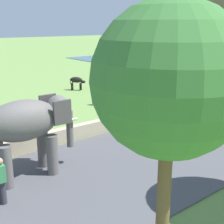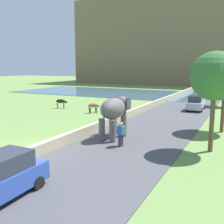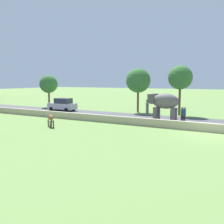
% 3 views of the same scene
% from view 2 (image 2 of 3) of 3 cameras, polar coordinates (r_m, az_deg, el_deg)
% --- Properties ---
extents(ground_plane, '(220.00, 220.00, 0.00)m').
position_cam_2_polar(ground_plane, '(17.38, -17.11, -7.89)').
color(ground_plane, '#6B8E47').
extents(road_surface, '(7.00, 120.00, 0.06)m').
position_cam_2_polar(road_surface, '(32.89, 14.90, 0.49)').
color(road_surface, '#4C4C51').
rests_on(road_surface, ground).
extents(barrier_wall, '(0.40, 110.00, 0.73)m').
position_cam_2_polar(barrier_wall, '(31.95, 7.49, 1.08)').
color(barrier_wall, tan).
rests_on(barrier_wall, ground).
extents(lake, '(36.00, 18.00, 0.08)m').
position_cam_2_polar(lake, '(54.26, -1.44, 4.36)').
color(lake, '#426B84').
rests_on(lake, ground).
extents(hill_distant, '(64.00, 28.00, 25.46)m').
position_cam_2_polar(hill_distant, '(87.73, 15.72, 14.37)').
color(hill_distant, '#7F6B4C').
rests_on(hill_distant, ground).
extents(elephant, '(1.46, 3.47, 2.99)m').
position_cam_2_polar(elephant, '(18.82, 0.55, 0.26)').
color(elephant, '#605B5B').
rests_on(elephant, ground).
extents(person_beside_elephant, '(0.36, 0.22, 1.63)m').
position_cam_2_polar(person_beside_elephant, '(17.11, 2.12, -4.71)').
color(person_beside_elephant, '#33333D').
rests_on(person_beside_elephant, ground).
extents(person_trailing, '(0.36, 0.22, 1.63)m').
position_cam_2_polar(person_trailing, '(16.89, 1.73, -4.89)').
color(person_trailing, '#33333D').
rests_on(person_trailing, ground).
extents(car_blue, '(1.86, 4.04, 1.80)m').
position_cam_2_polar(car_blue, '(11.38, -23.23, -12.96)').
color(car_blue, '#2D4CA8').
rests_on(car_blue, ground).
extents(car_silver, '(1.89, 4.05, 1.80)m').
position_cam_2_polar(car_silver, '(32.72, 17.75, 1.84)').
color(car_silver, '#B7B7BC').
rests_on(car_silver, ground).
extents(cow_black, '(1.29, 1.13, 1.15)m').
position_cam_2_polar(cow_black, '(33.69, -11.02, 2.24)').
color(cow_black, black).
rests_on(cow_black, ground).
extents(cow_brown, '(1.06, 1.33, 1.15)m').
position_cam_2_polar(cow_brown, '(29.61, -4.07, 1.37)').
color(cow_brown, brown).
rests_on(cow_brown, ground).
extents(tree_far, '(2.92, 2.92, 6.08)m').
position_cam_2_polar(tree_far, '(16.70, 21.46, 7.19)').
color(tree_far, brown).
rests_on(tree_far, ground).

